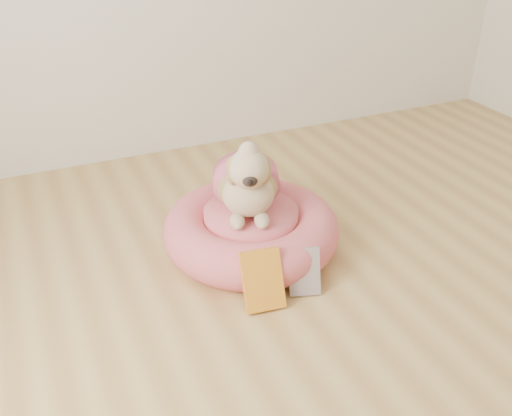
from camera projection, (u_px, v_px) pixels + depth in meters
name	position (u px, v px, depth m)	size (l,w,h in m)	color
pet_bed	(251.00, 230.00, 2.34)	(0.72, 0.72, 0.19)	#D75468
dog	(247.00, 168.00, 2.23)	(0.32, 0.47, 0.35)	olive
book_yellow	(263.00, 280.00, 2.02)	(0.14, 0.03, 0.22)	gold
book_white	(304.00, 271.00, 2.10)	(0.12, 0.02, 0.18)	white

